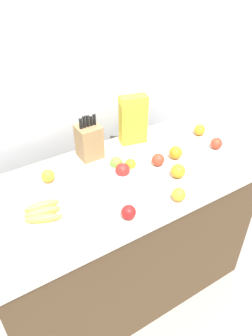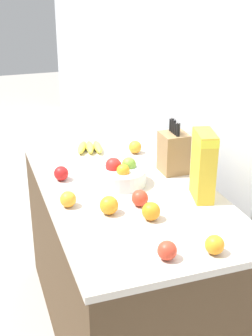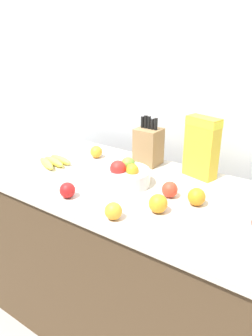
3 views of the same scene
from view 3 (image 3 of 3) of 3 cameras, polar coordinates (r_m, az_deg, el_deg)
ground_plane at (r=2.18m, az=-0.40°, el=-25.15°), size 14.00×14.00×0.00m
wall_back at (r=2.00m, az=9.79°, el=13.27°), size 9.00×0.06×2.60m
counter at (r=1.86m, az=-0.44°, el=-15.49°), size 1.56×0.77×0.93m
knife_block at (r=1.81m, az=3.93°, el=3.88°), size 0.13×0.12×0.31m
cereal_box at (r=1.66m, az=13.05°, el=3.91°), size 0.18×0.12×0.31m
fruit_bowl at (r=1.58m, az=-0.05°, el=-1.25°), size 0.23×0.23×0.13m
banana_bunch at (r=1.86m, az=-12.49°, el=1.10°), size 0.20×0.17×0.04m
apple_near_bananas at (r=1.48m, az=-10.17°, el=-3.82°), size 0.07×0.07×0.07m
apple_by_knife_block at (r=1.47m, az=7.62°, el=-3.73°), size 0.07×0.07×0.07m
orange_back_center at (r=1.43m, az=12.19°, el=-4.92°), size 0.08×0.08×0.08m
orange_front_center at (r=1.30m, az=-2.23°, el=-7.49°), size 0.07×0.07×0.07m
orange_mid_left at (r=1.93m, az=-5.20°, el=2.83°), size 0.07×0.07×0.07m
orange_near_bowl at (r=1.35m, az=5.61°, el=-6.17°), size 0.08×0.08×0.08m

